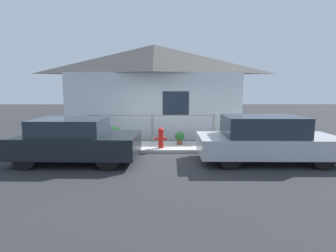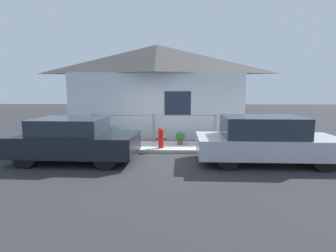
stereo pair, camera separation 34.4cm
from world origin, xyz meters
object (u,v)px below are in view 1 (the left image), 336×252
at_px(car_left, 75,140).
at_px(fire_hydrant, 161,137).
at_px(potted_plant_by_fence, 113,134).
at_px(potted_plant_near_hydrant, 180,137).
at_px(car_right, 266,139).

distance_m(car_left, fire_hydrant, 2.89).
height_order(fire_hydrant, potted_plant_by_fence, fire_hydrant).
xyz_separation_m(car_left, potted_plant_near_hydrant, (3.20, 1.99, -0.28)).
distance_m(car_right, potted_plant_near_hydrant, 3.17).
relative_size(car_right, potted_plant_near_hydrant, 8.62).
xyz_separation_m(car_right, potted_plant_by_fence, (-4.90, 1.96, -0.18)).
distance_m(fire_hydrant, potted_plant_by_fence, 1.85).
bearing_deg(car_left, potted_plant_by_fence, 71.25).
bearing_deg(potted_plant_by_fence, car_right, -21.76).
distance_m(car_right, potted_plant_by_fence, 5.28).
bearing_deg(car_right, potted_plant_near_hydrant, 142.18).
bearing_deg(car_left, fire_hydrant, 31.58).
relative_size(car_left, car_right, 0.90).
xyz_separation_m(car_left, car_right, (5.65, -0.00, 0.02)).
bearing_deg(potted_plant_by_fence, car_left, -110.91).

